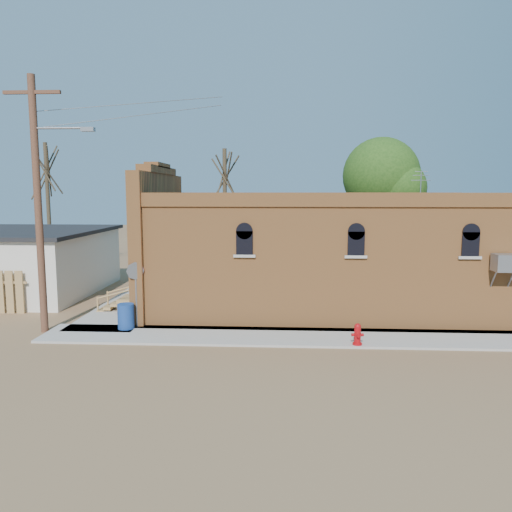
# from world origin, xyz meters

# --- Properties ---
(ground) EXTENTS (120.00, 120.00, 0.00)m
(ground) POSITION_xyz_m (0.00, 0.00, 0.00)
(ground) COLOR brown
(ground) RESTS_ON ground
(sidewalk_south) EXTENTS (19.00, 2.20, 0.08)m
(sidewalk_south) POSITION_xyz_m (1.50, 0.90, 0.04)
(sidewalk_south) COLOR #9E9991
(sidewalk_south) RESTS_ON ground
(sidewalk_west) EXTENTS (2.60, 10.00, 0.08)m
(sidewalk_west) POSITION_xyz_m (-6.30, 6.00, 0.04)
(sidewalk_west) COLOR #9E9991
(sidewalk_west) RESTS_ON ground
(brick_bar) EXTENTS (16.40, 7.97, 6.30)m
(brick_bar) POSITION_xyz_m (1.64, 5.49, 2.34)
(brick_bar) COLOR #C8793D
(brick_bar) RESTS_ON ground
(utility_pole) EXTENTS (3.12, 0.26, 9.00)m
(utility_pole) POSITION_xyz_m (-8.14, 1.20, 4.77)
(utility_pole) COLOR #462B1C
(utility_pole) RESTS_ON ground
(tree_bare_near) EXTENTS (2.80, 2.80, 7.65)m
(tree_bare_near) POSITION_xyz_m (-3.00, 13.00, 5.96)
(tree_bare_near) COLOR #4B3B2A
(tree_bare_near) RESTS_ON ground
(tree_bare_far) EXTENTS (2.80, 2.80, 8.16)m
(tree_bare_far) POSITION_xyz_m (-14.00, 14.00, 6.36)
(tree_bare_far) COLOR #4B3B2A
(tree_bare_far) RESTS_ON ground
(tree_leafy) EXTENTS (4.40, 4.40, 8.15)m
(tree_leafy) POSITION_xyz_m (6.00, 13.50, 5.93)
(tree_leafy) COLOR #4B3B2A
(tree_leafy) RESTS_ON ground
(fire_hydrant) EXTENTS (0.41, 0.39, 0.71)m
(fire_hydrant) POSITION_xyz_m (2.84, -0.00, 0.43)
(fire_hydrant) COLOR #A6090E
(fire_hydrant) RESTS_ON sidewalk_south
(stop_sign) EXTENTS (0.58, 0.40, 2.41)m
(stop_sign) POSITION_xyz_m (-4.99, 1.80, 1.93)
(stop_sign) COLOR gray
(stop_sign) RESTS_ON sidewalk_south
(trash_barrel) EXTENTS (0.65, 0.65, 0.91)m
(trash_barrel) POSITION_xyz_m (-5.30, 1.50, 0.54)
(trash_barrel) COLOR navy
(trash_barrel) RESTS_ON sidewalk_west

